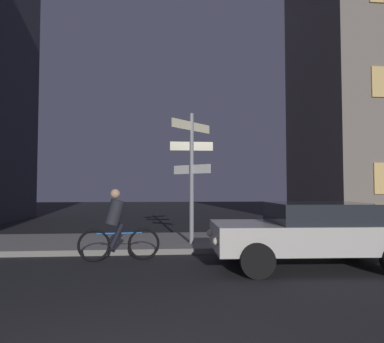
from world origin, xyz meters
name	(u,v)px	position (x,y,z in m)	size (l,w,h in m)	color
sidewalk_kerb	(150,242)	(0.00, 7.60, 0.07)	(40.00, 3.24, 0.14)	gray
signpost	(192,166)	(1.14, 6.84, 2.23)	(1.17, 1.13, 3.53)	gray
car_far_trailing	(312,231)	(3.46, 4.44, 0.72)	(4.16, 2.18, 1.32)	beige
cyclist	(117,227)	(-0.67, 5.36, 0.75)	(1.82, 0.37, 1.61)	black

